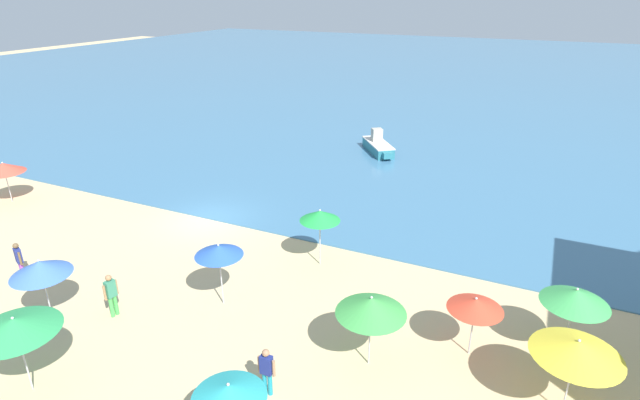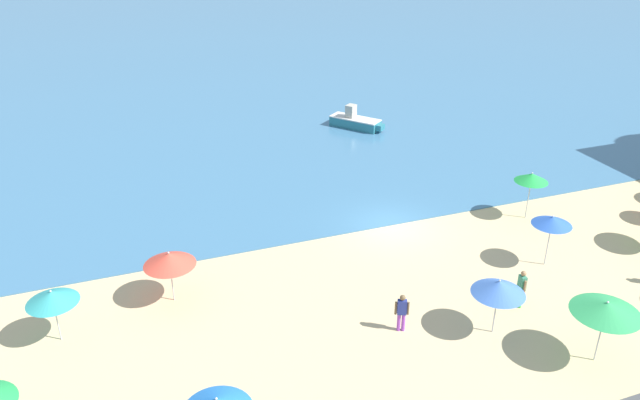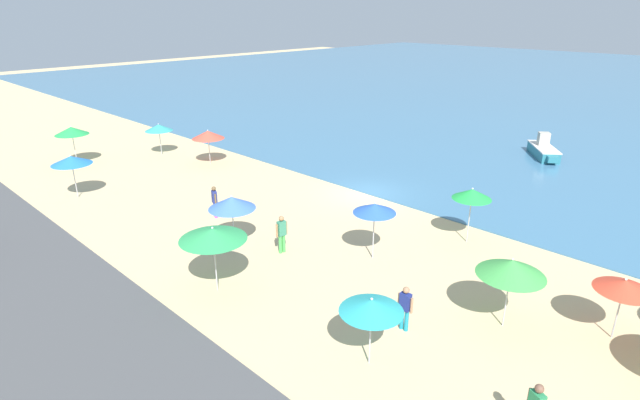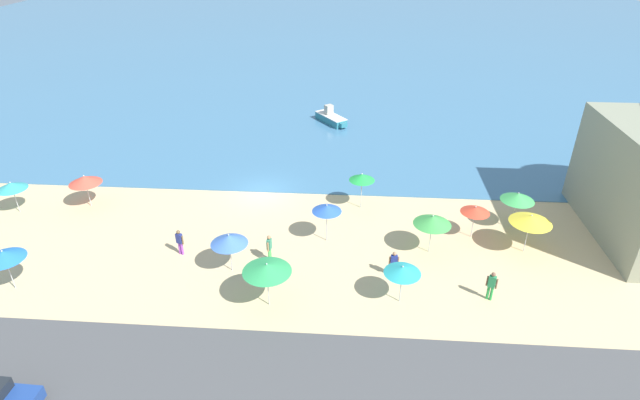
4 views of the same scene
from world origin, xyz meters
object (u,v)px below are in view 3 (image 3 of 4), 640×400
Objects in this scene: beach_umbrella_11 at (159,128)px; beach_umbrella_9 at (472,194)px; beach_umbrella_0 at (213,234)px; beach_umbrella_3 at (375,208)px; beach_umbrella_8 at (511,268)px; beach_umbrella_1 at (625,285)px; skiff_nearshore at (544,150)px; beach_umbrella_5 at (371,306)px; beach_umbrella_4 at (71,160)px; beach_umbrella_6 at (232,203)px; bather_2 at (215,200)px; bather_3 at (405,306)px; beach_umbrella_2 at (208,135)px; bather_0 at (282,232)px; beach_umbrella_12 at (71,131)px.

beach_umbrella_9 is at bearing 5.50° from beach_umbrella_11.
beach_umbrella_0 is 20.20m from beach_umbrella_11.
beach_umbrella_8 is at bearing -7.17° from beach_umbrella_3.
beach_umbrella_9 is (-6.91, 3.16, 0.39)m from beach_umbrella_1.
beach_umbrella_8 is 22.40m from skiff_nearshore.
beach_umbrella_1 is 8.10m from beach_umbrella_5.
beach_umbrella_4 is 0.97× the size of beach_umbrella_8.
beach_umbrella_0 is 3.75m from beach_umbrella_6.
beach_umbrella_5 is 0.87× the size of beach_umbrella_9.
bather_2 is 12.49m from bather_3.
beach_umbrella_1 is at bearing 15.10° from beach_umbrella_4.
beach_umbrella_2 is at bearing 175.41° from beach_umbrella_1.
beach_umbrella_8 reaches higher than beach_umbrella_1.
beach_umbrella_2 is 9.66m from bather_2.
beach_umbrella_2 is 1.37× the size of bather_0.
bather_3 is at bearing -139.69° from beach_umbrella_1.
beach_umbrella_1 is 3.40m from beach_umbrella_8.
beach_umbrella_12 reaches higher than beach_umbrella_1.
bather_2 is at bearing 25.19° from beach_umbrella_4.
beach_umbrella_12 is at bearing -175.20° from bather_2.
beach_umbrella_2 is 0.97× the size of beach_umbrella_6.
beach_umbrella_4 reaches higher than bather_0.
beach_umbrella_9 is at bearing 101.89° from beach_umbrella_5.
beach_umbrella_11 is at bearing 120.54° from beach_umbrella_4.
bather_3 is at bearing -78.80° from skiff_nearshore.
beach_umbrella_5 reaches higher than bather_0.
beach_umbrella_6 is (11.32, 2.41, -0.09)m from beach_umbrella_4.
beach_umbrella_11 is at bearing 161.28° from beach_umbrella_6.
beach_umbrella_3 is at bearing -116.49° from beach_umbrella_9.
beach_umbrella_1 is 0.90× the size of beach_umbrella_6.
beach_umbrella_6 is at bearing 167.93° from beach_umbrella_5.
beach_umbrella_12 is (-32.01, -4.35, 0.39)m from beach_umbrella_1.
bather_0 is at bearing -13.59° from beach_umbrella_11.
beach_umbrella_1 is at bearing 7.74° from beach_umbrella_12.
beach_umbrella_5 is 7.98m from bather_0.
beach_umbrella_2 is at bearing 157.68° from beach_umbrella_5.
beach_umbrella_2 is 8.94m from beach_umbrella_4.
bather_2 is at bearing -108.96° from skiff_nearshore.
beach_umbrella_4 is (-25.51, -6.88, 0.24)m from beach_umbrella_1.
beach_umbrella_12 is at bearing -134.90° from beach_umbrella_2.
beach_umbrella_6 is at bearing -0.39° from beach_umbrella_12.
beach_umbrella_2 reaches higher than beach_umbrella_11.
beach_umbrella_4 is 1.09× the size of beach_umbrella_5.
beach_umbrella_0 is at bearing -148.67° from beach_umbrella_8.
beach_umbrella_3 is at bearing 127.51° from beach_umbrella_5.
beach_umbrella_1 reaches higher than bather_0.
beach_umbrella_8 is 29.27m from beach_umbrella_12.
beach_umbrella_12 is (-22.98, -3.28, 0.04)m from beach_umbrella_3.
beach_umbrella_9 is (-4.07, 5.01, 0.11)m from beach_umbrella_8.
beach_umbrella_6 is 10.55m from beach_umbrella_9.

